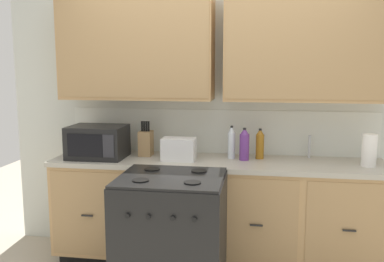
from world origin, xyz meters
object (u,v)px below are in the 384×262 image
(knife_block, at_px, (146,143))
(bottle_amber, at_px, (260,144))
(bottle_clear, at_px, (232,142))
(toaster, at_px, (179,149))
(stove_range, at_px, (172,238))
(bottle_violet, at_px, (244,144))
(microwave, at_px, (98,142))
(paper_towel_roll, at_px, (369,150))

(knife_block, height_order, bottle_amber, knife_block)
(bottle_clear, bearing_deg, toaster, -161.61)
(stove_range, xyz_separation_m, bottle_violet, (0.50, 0.67, 0.59))
(toaster, bearing_deg, bottle_violet, 9.42)
(knife_block, relative_size, bottle_clear, 1.09)
(stove_range, height_order, knife_block, knife_block)
(toaster, xyz_separation_m, bottle_violet, (0.55, 0.09, 0.04))
(bottle_violet, height_order, bottle_clear, bottle_clear)
(microwave, relative_size, bottle_violet, 1.74)
(bottle_clear, bearing_deg, microwave, -172.41)
(toaster, relative_size, knife_block, 0.90)
(toaster, height_order, bottle_clear, bottle_clear)
(stove_range, distance_m, microwave, 1.13)
(bottle_clear, bearing_deg, stove_range, -117.93)
(toaster, relative_size, bottle_clear, 0.98)
(bottle_clear, relative_size, bottle_amber, 1.09)
(toaster, bearing_deg, bottle_clear, 18.39)
(stove_range, xyz_separation_m, microwave, (-0.77, 0.57, 0.60))
(toaster, bearing_deg, paper_towel_roll, 0.56)
(knife_block, bearing_deg, paper_towel_roll, -3.94)
(knife_block, bearing_deg, stove_range, -62.27)
(paper_towel_roll, xyz_separation_m, bottle_clear, (-1.10, 0.13, 0.01))
(microwave, xyz_separation_m, bottle_violet, (1.26, 0.10, -0.01))
(bottle_clear, distance_m, bottle_amber, 0.24)
(knife_block, distance_m, bottle_amber, 1.01)
(stove_range, bearing_deg, bottle_violet, 53.47)
(toaster, bearing_deg, bottle_amber, 13.96)
(microwave, relative_size, toaster, 1.71)
(microwave, bearing_deg, stove_range, -36.50)
(paper_towel_roll, bearing_deg, stove_range, -158.22)
(stove_range, xyz_separation_m, toaster, (-0.05, 0.58, 0.55))
(microwave, xyz_separation_m, paper_towel_roll, (2.25, 0.02, -0.01))
(paper_towel_roll, bearing_deg, toaster, -179.44)
(bottle_violet, bearing_deg, paper_towel_roll, -4.40)
(bottle_violet, xyz_separation_m, bottle_amber, (0.13, 0.08, -0.01))
(knife_block, distance_m, bottle_clear, 0.76)
(bottle_violet, distance_m, bottle_clear, 0.12)
(paper_towel_roll, bearing_deg, microwave, -179.40)
(paper_towel_roll, relative_size, bottle_amber, 0.99)
(toaster, xyz_separation_m, bottle_amber, (0.68, 0.17, 0.03))
(toaster, height_order, bottle_amber, bottle_amber)
(bottle_amber, bearing_deg, toaster, -166.04)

